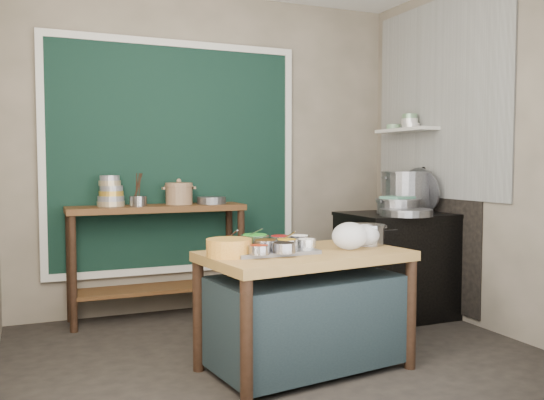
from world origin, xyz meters
name	(u,v)px	position (x,y,z in m)	size (l,w,h in m)	color
floor	(279,357)	(0.00, 0.00, -0.01)	(3.50, 3.00, 0.02)	#2B2620
back_wall	(212,152)	(0.00, 1.51, 1.40)	(3.50, 0.02, 2.80)	gray
right_wall	(486,150)	(1.76, 0.00, 1.40)	(0.02, 3.00, 2.80)	gray
curtain_panel	(175,157)	(-0.35, 1.47, 1.35)	(2.10, 0.02, 1.90)	black
curtain_frame	(175,157)	(-0.35, 1.46, 1.35)	(2.22, 0.03, 2.02)	beige
tile_panel	(438,99)	(1.74, 0.55, 1.85)	(0.02, 1.70, 1.70)	#B2B2AA
soot_patch	(429,231)	(1.74, 0.65, 0.70)	(0.01, 1.30, 1.30)	black
wall_shelf	(406,130)	(1.63, 0.85, 1.60)	(0.22, 0.70, 0.03)	beige
prep_table	(305,311)	(0.05, -0.30, 0.38)	(1.25, 0.72, 0.75)	olive
back_counter	(158,262)	(-0.55, 1.28, 0.47)	(1.45, 0.40, 0.95)	#513117
stove_block	(399,266)	(1.35, 0.55, 0.42)	(0.90, 0.68, 0.85)	black
stove_top	(399,215)	(1.35, 0.55, 0.86)	(0.92, 0.69, 0.03)	black
condiment_tray	(270,251)	(-0.17, -0.25, 0.76)	(0.52, 0.37, 0.02)	gray
condiment_bowls	(266,244)	(-0.19, -0.24, 0.80)	(0.63, 0.49, 0.07)	silver
yellow_basin	(229,248)	(-0.45, -0.30, 0.80)	(0.27, 0.27, 0.10)	gold
saucepan	(367,235)	(0.56, -0.20, 0.82)	(0.25, 0.25, 0.14)	gray
plastic_bag_a	(350,236)	(0.34, -0.34, 0.84)	(0.23, 0.20, 0.17)	white
plastic_bag_b	(365,235)	(0.50, -0.26, 0.82)	(0.20, 0.17, 0.15)	white
bowl_stack	(111,193)	(-0.92, 1.32, 1.06)	(0.22, 0.22, 0.25)	tan
utensil_cup	(138,201)	(-0.71, 1.23, 0.99)	(0.14, 0.14, 0.08)	gray
ceramic_crock	(179,195)	(-0.36, 1.31, 1.03)	(0.24, 0.24, 0.16)	brown
wide_bowl	(211,200)	(-0.08, 1.26, 0.98)	(0.25, 0.25, 0.06)	gray
stock_pot	(406,191)	(1.48, 0.65, 1.05)	(0.45, 0.45, 0.35)	gray
pot_lid	(421,190)	(1.59, 0.57, 1.07)	(0.39, 0.39, 0.02)	gray
steamer	(398,206)	(1.31, 0.51, 0.94)	(0.39, 0.39, 0.13)	gray
green_cloth	(398,197)	(1.31, 0.51, 1.01)	(0.25, 0.19, 0.02)	#528D6C
shallow_pan	(406,212)	(1.24, 0.30, 0.91)	(0.42, 0.42, 0.05)	gray
shelf_bowl_stack	(410,121)	(1.63, 0.80, 1.67)	(0.16, 0.16, 0.13)	silver
shelf_bowl_green	(393,127)	(1.63, 1.05, 1.64)	(0.13, 0.13, 0.05)	gray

